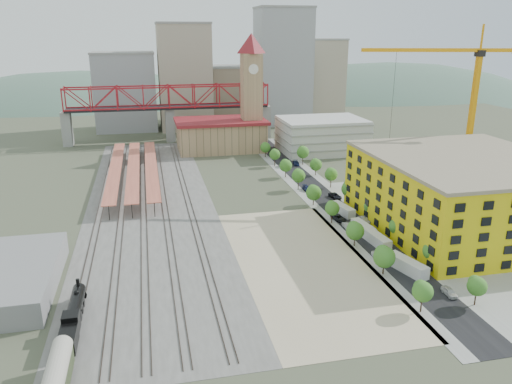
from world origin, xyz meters
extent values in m
plane|color=#474C38|center=(0.00, 0.00, 0.00)|extent=(400.00, 400.00, 0.00)
cube|color=#605E59|center=(-36.00, 17.50, 0.03)|extent=(36.00, 165.00, 0.06)
cube|color=tan|center=(-4.00, -31.50, 0.03)|extent=(28.00, 67.00, 0.06)
cube|color=black|center=(16.00, 15.00, 0.03)|extent=(12.00, 170.00, 0.06)
cube|color=gray|center=(10.50, 15.00, 0.02)|extent=(3.00, 170.00, 0.04)
cube|color=gray|center=(21.50, 15.00, 0.02)|extent=(3.00, 170.00, 0.04)
cube|color=gray|center=(45.00, -20.00, 0.03)|extent=(50.00, 90.00, 0.06)
cube|color=#382B23|center=(-50.72, 17.50, 0.15)|extent=(0.12, 160.00, 0.18)
cube|color=#382B23|center=(-49.28, 17.50, 0.15)|extent=(0.12, 160.00, 0.18)
cube|color=#382B23|center=(-44.72, 17.50, 0.15)|extent=(0.12, 160.00, 0.18)
cube|color=#382B23|center=(-43.28, 17.50, 0.15)|extent=(0.12, 160.00, 0.18)
cube|color=#382B23|center=(-38.72, 17.50, 0.15)|extent=(0.12, 160.00, 0.18)
cube|color=#382B23|center=(-37.28, 17.50, 0.15)|extent=(0.12, 160.00, 0.18)
cube|color=#382B23|center=(-32.72, 17.50, 0.15)|extent=(0.12, 160.00, 0.18)
cube|color=#382B23|center=(-31.28, 17.50, 0.15)|extent=(0.12, 160.00, 0.18)
cube|color=#382B23|center=(-25.72, 17.50, 0.15)|extent=(0.12, 160.00, 0.18)
cube|color=#382B23|center=(-24.28, 17.50, 0.15)|extent=(0.12, 160.00, 0.18)
cube|color=#DC7254|center=(-47.00, 45.00, 4.00)|extent=(4.00, 80.00, 0.25)
cylinder|color=black|center=(-47.00, 45.00, 2.00)|extent=(0.24, 0.24, 4.00)
cube|color=#DC7254|center=(-41.00, 45.00, 4.00)|extent=(4.00, 80.00, 0.25)
cylinder|color=black|center=(-41.00, 45.00, 2.00)|extent=(0.24, 0.24, 4.00)
cube|color=#DC7254|center=(-35.00, 45.00, 4.00)|extent=(4.00, 80.00, 0.25)
cylinder|color=black|center=(-35.00, 45.00, 2.00)|extent=(0.24, 0.24, 4.00)
cube|color=tan|center=(-5.00, 82.00, 6.00)|extent=(36.00, 22.00, 12.00)
cube|color=maroon|center=(-5.00, 82.00, 12.50)|extent=(38.00, 24.00, 1.20)
cube|color=tan|center=(8.00, 80.00, 20.00)|extent=(8.00, 8.00, 40.00)
pyramid|color=maroon|center=(8.00, 80.00, 48.00)|extent=(12.00, 12.00, 8.00)
cylinder|color=white|center=(8.00, 75.90, 34.00)|extent=(4.00, 0.30, 4.00)
cube|color=silver|center=(36.00, 70.00, 7.00)|extent=(34.00, 26.00, 14.00)
cube|color=gray|center=(-70.00, 105.00, 7.50)|extent=(4.00, 6.00, 15.00)
cube|color=gray|center=(20.00, 105.00, 7.50)|extent=(4.00, 6.00, 15.00)
cube|color=gray|center=(-25.00, 105.00, 7.50)|extent=(4.00, 6.00, 15.00)
cube|color=black|center=(-25.00, 105.00, 15.50)|extent=(90.00, 9.00, 1.00)
cube|color=gold|center=(42.00, -20.00, 9.00)|extent=(44.00, 50.00, 18.00)
cube|color=gray|center=(42.00, -20.00, 18.40)|extent=(44.60, 50.60, 0.80)
cube|color=#9EA0A3|center=(-45.00, 140.00, 19.00)|extent=(30.00, 25.00, 38.00)
cube|color=#B2A58C|center=(-15.00, 135.00, 26.00)|extent=(26.00, 22.00, 52.00)
cube|color=gray|center=(12.00, 150.00, 15.00)|extent=(24.00, 24.00, 30.00)
cube|color=#9EA0A3|center=(38.00, 140.00, 30.00)|extent=(28.00, 22.00, 60.00)
cube|color=#B2A58C|center=(62.00, 145.00, 22.00)|extent=(22.00, 20.00, 44.00)
cube|color=brown|center=(-2.00, 160.00, 13.00)|extent=(20.00, 20.00, 26.00)
ellipsoid|color=#4C6B59|center=(-80.00, 260.00, -68.00)|extent=(396.00, 216.00, 180.00)
ellipsoid|color=#4C6B59|center=(40.00, 260.00, -92.00)|extent=(484.00, 264.00, 220.00)
ellipsoid|color=#4C6B59|center=(160.00, 260.00, -70.00)|extent=(418.00, 228.00, 190.00)
cylinder|color=black|center=(-50.00, -42.69, 2.28)|extent=(2.38, 11.40, 2.38)
cube|color=black|center=(-50.00, -48.86, 2.47)|extent=(2.66, 2.85, 3.04)
cylinder|color=black|center=(-50.00, -37.94, 3.99)|extent=(0.67, 0.67, 1.52)
sphere|color=black|center=(-50.00, -40.79, 3.52)|extent=(0.95, 0.95, 0.95)
cone|color=black|center=(-50.00, -36.23, 0.86)|extent=(2.47, 1.52, 2.47)
cube|color=black|center=(-50.00, -53.14, 1.90)|extent=(2.66, 5.70, 2.66)
cylinder|color=#ADA899|center=(-50.00, -65.69, 3.90)|extent=(2.95, 17.10, 2.95)
cube|color=orange|center=(62.16, 9.10, 20.66)|extent=(1.47, 1.47, 41.32)
cube|color=black|center=(62.16, 9.10, 42.24)|extent=(2.30, 2.30, 1.84)
cube|color=orange|center=(45.31, 13.63, 43.16)|extent=(33.99, 10.12, 1.10)
cube|color=orange|center=(67.48, 7.68, 43.16)|extent=(10.93, 3.92, 1.10)
cube|color=orange|center=(62.16, 9.10, 46.83)|extent=(0.46, 0.46, 7.35)
cube|color=silver|center=(16.00, -39.80, 1.38)|extent=(5.32, 10.43, 2.76)
cube|color=silver|center=(16.00, -25.37, 1.30)|extent=(3.36, 9.68, 2.60)
cube|color=silver|center=(16.00, -17.63, 1.21)|extent=(3.27, 9.01, 2.41)
cube|color=silver|center=(16.00, -3.87, 1.28)|extent=(4.07, 9.61, 2.55)
imported|color=white|center=(13.00, -32.56, 0.68)|extent=(2.12, 4.19, 1.37)
imported|color=#929297|center=(13.00, -14.33, 0.67)|extent=(1.61, 4.14, 1.34)
imported|color=black|center=(13.00, -8.44, 0.74)|extent=(3.09, 5.57, 1.48)
imported|color=navy|center=(13.00, 18.64, 0.71)|extent=(2.13, 4.94, 1.42)
imported|color=silver|center=(19.00, -50.75, 0.71)|extent=(1.80, 4.21, 1.42)
imported|color=gray|center=(19.00, -11.42, 0.75)|extent=(1.92, 4.66, 1.50)
imported|color=black|center=(19.00, 9.47, 0.74)|extent=(3.02, 5.54, 1.47)
imported|color=navy|center=(19.00, 50.25, 0.75)|extent=(2.87, 5.41, 1.49)
camera|label=1|loc=(-35.64, -125.80, 48.21)|focal=35.00mm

